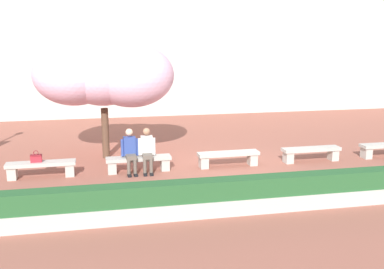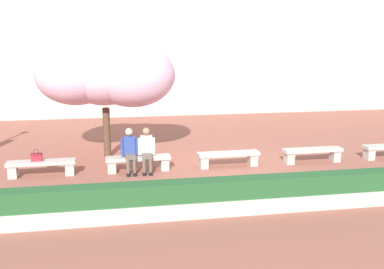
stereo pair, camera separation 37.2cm
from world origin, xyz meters
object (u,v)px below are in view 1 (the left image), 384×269
Objects in this scene: stone_bench_near_west at (139,162)px; person_seated_left at (130,149)px; handbag at (36,158)px; stone_bench_west_end at (41,167)px; stone_bench_near_east at (311,152)px; person_seated_right at (147,149)px; stone_bench_center at (228,157)px; cherry_tree_main at (103,75)px.

person_seated_left is at bearing -167.60° from stone_bench_near_west.
stone_bench_near_west is at bearing 0.06° from handbag.
stone_bench_west_end is 8.18m from stone_bench_near_east.
handbag is (-8.29, -0.00, 0.27)m from stone_bench_near_east.
stone_bench_west_end is 5.58× the size of handbag.
person_seated_right reaches higher than stone_bench_west_end.
stone_bench_center is 4.68m from cherry_tree_main.
handbag reaches higher than stone_bench_west_end.
handbag is at bearing -137.78° from cherry_tree_main.
person_seated_right is at bearing -12.34° from stone_bench_near_west.
handbag is 3.36m from cherry_tree_main.
person_seated_right is at bearing -1.03° from stone_bench_west_end.
stone_bench_near_west is 5.58× the size of handbag.
stone_bench_west_end is 5.45m from stone_bench_center.
stone_bench_center is at bearing 0.03° from handbag.
person_seated_left is at bearing -179.46° from stone_bench_near_east.
person_seated_right is 2.92m from cherry_tree_main.
stone_bench_center is 2.51m from person_seated_right.
stone_bench_near_east is (5.45, 0.00, 0.00)m from stone_bench_near_west.
stone_bench_west_end is at bearing 180.00° from stone_bench_near_east.
cherry_tree_main is (-3.62, 1.76, 2.38)m from stone_bench_center.
person_seated_left is 0.29× the size of cherry_tree_main.
person_seated_left is 3.81× the size of handbag.
cherry_tree_main reaches higher than stone_bench_center.
handbag is at bearing -179.94° from stone_bench_near_west.
stone_bench_near_east is 1.47× the size of person_seated_right.
stone_bench_west_end is 0.30m from handbag.
cherry_tree_main is at bearing 154.12° from stone_bench_center.
cherry_tree_main reaches higher than handbag.
stone_bench_west_end is at bearing -136.10° from cherry_tree_main.
stone_bench_near_west is 0.47m from person_seated_right.
person_seated_left is 2.60m from handbag.
stone_bench_near_east is 5.58× the size of handbag.
stone_bench_center is at bearing -25.88° from cherry_tree_main.
cherry_tree_main is at bearing 122.25° from person_seated_right.
stone_bench_near_west is at bearing 0.00° from stone_bench_west_end.
stone_bench_west_end is 1.00× the size of stone_bench_center.
stone_bench_near_east is 1.47× the size of person_seated_left.
stone_bench_west_end is 1.47× the size of person_seated_left.
stone_bench_near_west is at bearing 167.66° from person_seated_right.
person_seated_left is (-5.69, -0.05, 0.39)m from stone_bench_near_east.
stone_bench_center is (2.73, 0.00, 0.00)m from stone_bench_near_west.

